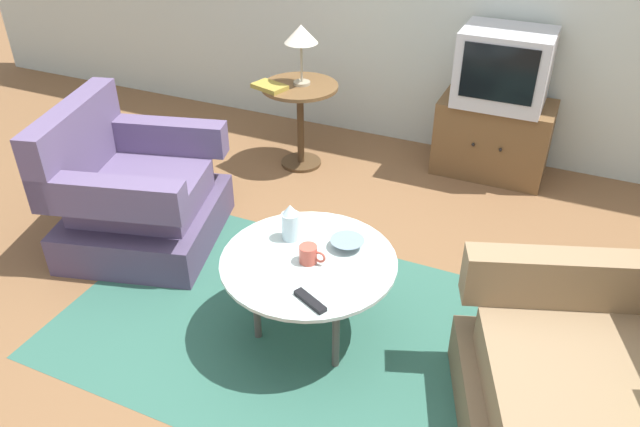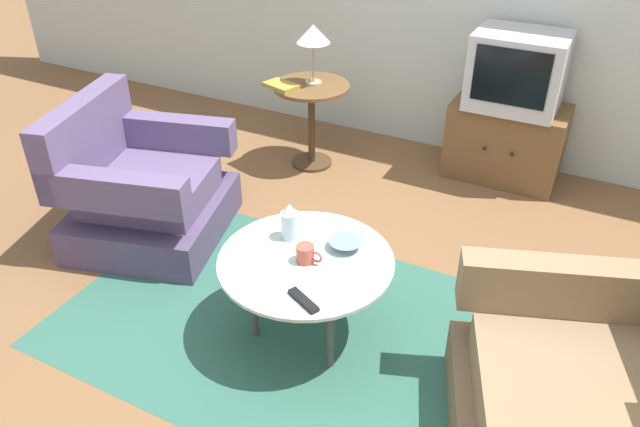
{
  "view_description": "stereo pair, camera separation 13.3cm",
  "coord_description": "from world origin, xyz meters",
  "px_view_note": "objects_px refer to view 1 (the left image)",
  "views": [
    {
      "loc": [
        0.97,
        -2.17,
        2.19
      ],
      "look_at": [
        -0.08,
        0.15,
        0.55
      ],
      "focal_mm": 34.51,
      "sensor_mm": 36.0,
      "label": 1
    },
    {
      "loc": [
        1.09,
        -2.11,
        2.19
      ],
      "look_at": [
        -0.08,
        0.15,
        0.55
      ],
      "focal_mm": 34.51,
      "sensor_mm": 36.0,
      "label": 2
    }
  ],
  "objects_px": {
    "armchair": "(134,196)",
    "bowl": "(347,244)",
    "coffee_table": "(308,266)",
    "tv_stand": "(493,138)",
    "tv_remote_dark": "(310,301)",
    "television": "(504,67)",
    "mug": "(309,254)",
    "book": "(270,87)",
    "side_table": "(300,108)",
    "table_lamp": "(301,36)",
    "vase": "(290,222)"
  },
  "relations": [
    {
      "from": "tv_stand",
      "to": "armchair",
      "type": "bearing_deg",
      "value": -135.83
    },
    {
      "from": "television",
      "to": "bowl",
      "type": "distance_m",
      "value": 1.93
    },
    {
      "from": "bowl",
      "to": "book",
      "type": "relative_size",
      "value": 0.63
    },
    {
      "from": "armchair",
      "to": "television",
      "type": "relative_size",
      "value": 1.84
    },
    {
      "from": "mug",
      "to": "tv_remote_dark",
      "type": "height_order",
      "value": "mug"
    },
    {
      "from": "armchair",
      "to": "tv_remote_dark",
      "type": "bearing_deg",
      "value": 52.02
    },
    {
      "from": "mug",
      "to": "tv_stand",
      "type": "bearing_deg",
      "value": 77.11
    },
    {
      "from": "coffee_table",
      "to": "mug",
      "type": "height_order",
      "value": "mug"
    },
    {
      "from": "coffee_table",
      "to": "mug",
      "type": "distance_m",
      "value": 0.08
    },
    {
      "from": "armchair",
      "to": "tv_stand",
      "type": "distance_m",
      "value": 2.49
    },
    {
      "from": "side_table",
      "to": "tv_stand",
      "type": "relative_size",
      "value": 0.81
    },
    {
      "from": "side_table",
      "to": "mug",
      "type": "xyz_separation_m",
      "value": [
        0.83,
        -1.62,
        0.05
      ]
    },
    {
      "from": "bowl",
      "to": "tv_remote_dark",
      "type": "distance_m",
      "value": 0.44
    },
    {
      "from": "armchair",
      "to": "bowl",
      "type": "xyz_separation_m",
      "value": [
        1.43,
        -0.16,
        0.18
      ]
    },
    {
      "from": "armchair",
      "to": "tv_remote_dark",
      "type": "distance_m",
      "value": 1.56
    },
    {
      "from": "tv_stand",
      "to": "tv_remote_dark",
      "type": "relative_size",
      "value": 4.37
    },
    {
      "from": "tv_stand",
      "to": "mug",
      "type": "distance_m",
      "value": 2.14
    },
    {
      "from": "coffee_table",
      "to": "bowl",
      "type": "height_order",
      "value": "bowl"
    },
    {
      "from": "side_table",
      "to": "coffee_table",
      "type": "bearing_deg",
      "value": -63.03
    },
    {
      "from": "television",
      "to": "book",
      "type": "height_order",
      "value": "television"
    },
    {
      "from": "coffee_table",
      "to": "table_lamp",
      "type": "distance_m",
      "value": 1.89
    },
    {
      "from": "tv_stand",
      "to": "book",
      "type": "bearing_deg",
      "value": -157.39
    },
    {
      "from": "tv_stand",
      "to": "mug",
      "type": "relative_size",
      "value": 5.93
    },
    {
      "from": "television",
      "to": "table_lamp",
      "type": "height_order",
      "value": "television"
    },
    {
      "from": "television",
      "to": "tv_remote_dark",
      "type": "distance_m",
      "value": 2.36
    },
    {
      "from": "side_table",
      "to": "television",
      "type": "height_order",
      "value": "television"
    },
    {
      "from": "side_table",
      "to": "tv_remote_dark",
      "type": "relative_size",
      "value": 3.52
    },
    {
      "from": "armchair",
      "to": "coffee_table",
      "type": "bearing_deg",
      "value": 60.51
    },
    {
      "from": "television",
      "to": "tv_remote_dark",
      "type": "relative_size",
      "value": 3.31
    },
    {
      "from": "tv_stand",
      "to": "book",
      "type": "height_order",
      "value": "book"
    },
    {
      "from": "tv_stand",
      "to": "book",
      "type": "relative_size",
      "value": 2.94
    },
    {
      "from": "side_table",
      "to": "armchair",
      "type": "bearing_deg",
      "value": -110.8
    },
    {
      "from": "coffee_table",
      "to": "tv_remote_dark",
      "type": "height_order",
      "value": "tv_remote_dark"
    },
    {
      "from": "table_lamp",
      "to": "mug",
      "type": "distance_m",
      "value": 1.88
    },
    {
      "from": "tv_stand",
      "to": "vase",
      "type": "relative_size",
      "value": 4.03
    },
    {
      "from": "coffee_table",
      "to": "side_table",
      "type": "bearing_deg",
      "value": 116.97
    },
    {
      "from": "mug",
      "to": "bowl",
      "type": "xyz_separation_m",
      "value": [
        0.12,
        0.18,
        -0.02
      ]
    },
    {
      "from": "side_table",
      "to": "table_lamp",
      "type": "bearing_deg",
      "value": 63.54
    },
    {
      "from": "television",
      "to": "table_lamp",
      "type": "xyz_separation_m",
      "value": [
        -1.29,
        -0.42,
        0.16
      ]
    },
    {
      "from": "tv_remote_dark",
      "to": "armchair",
      "type": "bearing_deg",
      "value": 3.21
    },
    {
      "from": "television",
      "to": "coffee_table",
      "type": "bearing_deg",
      "value": -103.38
    },
    {
      "from": "coffee_table",
      "to": "side_table",
      "type": "xyz_separation_m",
      "value": [
        -0.82,
        1.6,
        0.03
      ]
    },
    {
      "from": "vase",
      "to": "book",
      "type": "distance_m",
      "value": 1.57
    },
    {
      "from": "bowl",
      "to": "book",
      "type": "distance_m",
      "value": 1.7
    },
    {
      "from": "side_table",
      "to": "tv_stand",
      "type": "xyz_separation_m",
      "value": [
        1.3,
        0.46,
        -0.18
      ]
    },
    {
      "from": "armchair",
      "to": "tv_remote_dark",
      "type": "height_order",
      "value": "armchair"
    },
    {
      "from": "vase",
      "to": "bowl",
      "type": "bearing_deg",
      "value": 8.68
    },
    {
      "from": "coffee_table",
      "to": "television",
      "type": "relative_size",
      "value": 1.42
    },
    {
      "from": "coffee_table",
      "to": "tv_stand",
      "type": "distance_m",
      "value": 2.12
    },
    {
      "from": "coffee_table",
      "to": "tv_remote_dark",
      "type": "relative_size",
      "value": 4.71
    }
  ]
}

